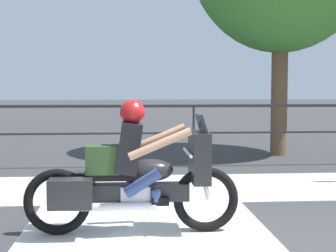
# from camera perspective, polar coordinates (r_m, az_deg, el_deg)

# --- Properties ---
(ground_plane) EXTENTS (120.00, 120.00, 0.00)m
(ground_plane) POSITION_cam_1_polar(r_m,az_deg,el_deg) (5.62, 10.26, -13.44)
(ground_plane) COLOR #38383A
(sidewalk_band) EXTENTS (44.00, 2.40, 0.01)m
(sidewalk_band) POSITION_cam_1_polar(r_m,az_deg,el_deg) (8.85, 4.63, -6.74)
(sidewalk_band) COLOR #B7B2A8
(sidewalk_band) RESTS_ON ground
(fence_railing) EXTENTS (36.00, 0.05, 1.33)m
(fence_railing) POSITION_cam_1_polar(r_m,az_deg,el_deg) (10.84, 2.87, 0.87)
(fence_railing) COLOR #232326
(fence_railing) RESTS_ON ground
(motorcycle) EXTENTS (2.51, 0.76, 1.57)m
(motorcycle) POSITION_cam_1_polar(r_m,az_deg,el_deg) (6.01, -4.01, -5.49)
(motorcycle) COLOR black
(motorcycle) RESTS_ON ground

